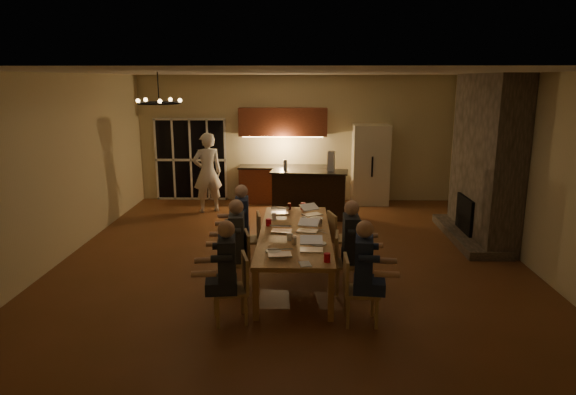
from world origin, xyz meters
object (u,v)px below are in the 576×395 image
Objects in this scene: chair_right_far at (343,238)px; can_cola at (289,206)px; mug_front at (290,237)px; plate_near at (318,244)px; standing_person at (207,173)px; redcup_near at (327,258)px; chair_left_far at (247,239)px; person_left_far at (242,225)px; person_left_mid at (237,244)px; laptop_b at (311,243)px; chair_left_near at (230,289)px; plate_left at (273,251)px; person_left_near at (227,273)px; laptop_d at (307,224)px; person_right_mid at (351,246)px; chair_right_near at (361,290)px; chair_right_mid at (350,263)px; laptop_f at (312,209)px; laptop_e at (280,207)px; refrigerator at (370,165)px; chandelier at (159,103)px; dining_table at (295,254)px; bar_blender at (331,161)px; mug_back at (274,216)px; redcup_mid at (269,222)px; plate_far at (316,218)px; can_right at (320,223)px; redcup_far at (303,206)px; bar_island at (309,194)px; mug_mid at (304,220)px; chair_left_mid at (234,262)px; can_silver at (294,240)px; laptop_a at (280,247)px.

can_cola is at bearing 36.24° from chair_right_far.
plate_near is (0.42, -0.19, -0.04)m from mug_front.
standing_person is 18.90× the size of mug_front.
standing_person is 15.75× the size of redcup_near.
person_left_far is at bearing -121.63° from chair_left_far.
person_left_mid is 4.31× the size of laptop_b.
chair_left_near is 4.00× the size of plate_left.
mug_front is at bearing 140.14° from person_left_near.
laptop_d is at bearing 52.94° from chair_left_far.
chair_right_near is at bearing -177.82° from person_right_mid.
standing_person reaches higher than chair_right_mid.
laptop_f is (0.05, 1.93, 0.00)m from laptop_b.
laptop_e is at bearing -118.30° from can_cola.
chandelier reaches higher than refrigerator.
bar_blender reaches higher than dining_table.
redcup_mid is (-0.07, -0.42, 0.01)m from mug_back.
refrigerator is at bearing -4.92° from chair_right_mid.
plate_far is (-0.08, 2.14, -0.05)m from redcup_near.
laptop_b is 4.59m from bar_blender.
laptop_f is (-0.54, 1.54, 0.17)m from person_right_mid.
redcup_mid is (-1.31, 1.89, 0.37)m from chair_right_near.
person_left_near is at bearing -108.35° from laptop_d.
refrigerator is at bearing 144.08° from chair_left_near.
person_left_far is 6.08× the size of plate_far.
chair_right_far is 1.20m from person_right_mid.
dining_table is 1.69× the size of standing_person.
chandelier is 2.79× the size of plate_near.
laptop_b is 2.34m from can_cola.
redcup_near and can_right have the same top height.
bar_island is at bearing 86.17° from redcup_far.
dining_table is 1.26m from laptop_e.
redcup_far is at bearing 155.19° from person_left_near.
bar_blender reaches higher than chair_right_near.
laptop_e is 3.20× the size of mug_mid.
mug_front and mug_mid have the same top height.
chair_left_far is at bearing 123.30° from redcup_near.
plate_left is (0.53, 0.61, 0.31)m from chair_left_near.
refrigerator is 6.24m from chair_left_mid.
person_left_mid is at bearing 68.49° from laptop_e.
person_left_far reaches higher than chair_right_far.
chair_right_mid is 7.42× the size of redcup_mid.
bar_blender reaches higher than can_silver.
redcup_far is 1.00× the size of can_cola.
laptop_a is 2.67× the size of redcup_mid.
person_left_near is at bearing -117.35° from dining_table.
chair_left_near is at bearing -8.73° from chair_left_mid.
refrigerator reaches higher than dining_table.
chandelier is at bearing 167.62° from plate_near.
chair_right_mid is at bearing 121.31° from laptop_e.
chair_left_far reaches higher than mug_front.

